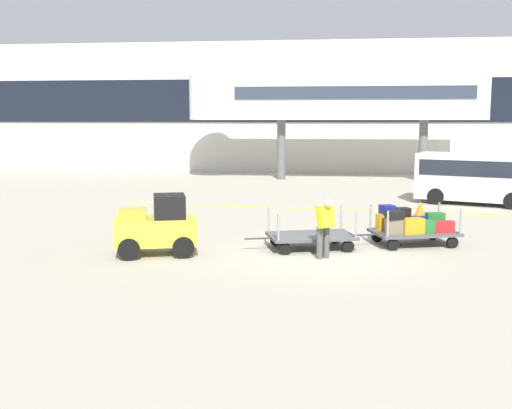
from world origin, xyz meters
The scene contains 10 objects.
ground_plane centered at (0.00, 0.00, 0.00)m, with size 120.00×120.00×0.00m, color #A8A08E.
apron_lead_line centered at (1.01, 8.08, 0.00)m, with size 19.15×0.20×0.01m, color yellow.
terminal_building centered at (0.00, 25.98, 4.29)m, with size 58.45×2.51×8.57m.
jet_bridge centered at (-0.34, 19.99, 4.72)m, with size 16.81×3.00×6.07m.
baggage_tug centered at (-4.31, -0.53, 0.75)m, with size 2.33×1.73×1.58m.
baggage_cart_lead centered at (-0.33, 0.68, 0.35)m, with size 3.08×2.01×1.10m.
baggage_cart_middle centered at (2.46, 1.54, 0.55)m, with size 3.08×2.01×1.12m.
baggage_handler centered at (0.05, -0.48, 0.87)m, with size 0.57×0.57×1.56m.
shuttle_van centered at (6.26, 10.39, 1.23)m, with size 5.16×3.54×2.10m.
safety_cone_near centered at (3.48, 7.00, 0.28)m, with size 0.36×0.36×0.55m, color orange.
Camera 1 is at (0.15, -15.90, 3.55)m, focal length 43.09 mm.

